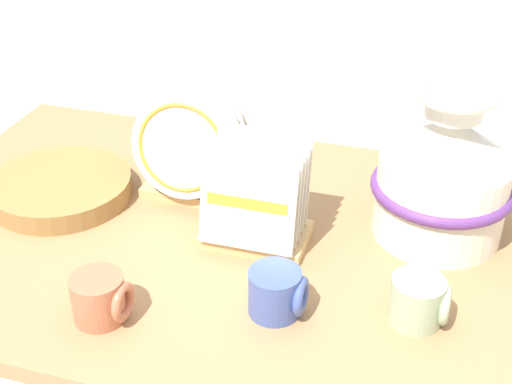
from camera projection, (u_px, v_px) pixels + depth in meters
name	position (u px, v px, depth m)	size (l,w,h in m)	color
display_table	(256.00, 268.00, 1.46)	(1.51, 0.89, 0.72)	#9E754C
ceramic_vase	(444.00, 173.00, 1.37)	(0.28, 0.28, 0.32)	white
dish_rack_round_plates	(191.00, 149.00, 1.52)	(0.22, 0.16, 0.24)	tan
dish_rack_square_plates	(259.00, 204.00, 1.38)	(0.21, 0.16, 0.21)	tan
wicker_charger_stack	(61.00, 188.00, 1.54)	(0.30, 0.30, 0.04)	olive
mug_cobalt_glaze	(277.00, 292.00, 1.22)	(0.10, 0.09, 0.08)	#42569E
mug_sage_glaze	(420.00, 301.00, 1.20)	(0.10, 0.09, 0.08)	#9EB28E
mug_terracotta_glaze	(101.00, 298.00, 1.20)	(0.10, 0.09, 0.08)	#B76647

